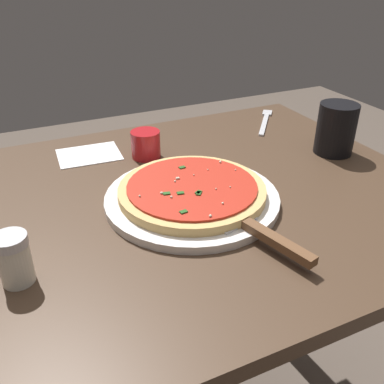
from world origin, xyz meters
name	(u,v)px	position (x,y,z in m)	size (l,w,h in m)	color
restaurant_table	(194,258)	(0.00, 0.00, 0.58)	(0.90, 0.74, 0.74)	black
serving_plate	(192,198)	(-0.02, -0.03, 0.74)	(0.31, 0.31, 0.01)	white
pizza	(192,190)	(-0.02, -0.03, 0.76)	(0.26, 0.26, 0.02)	#DBB26B
pizza_server	(257,231)	(0.02, -0.18, 0.76)	(0.10, 0.22, 0.01)	silver
cup_tall_drink	(336,129)	(0.36, 0.03, 0.79)	(0.08, 0.08, 0.11)	black
cup_small_sauce	(146,144)	(-0.03, 0.18, 0.77)	(0.06, 0.06, 0.06)	#B2191E
napkin_folded_right	(89,155)	(-0.14, 0.25, 0.74)	(0.13, 0.11, 0.00)	white
fork	(265,121)	(0.33, 0.26, 0.74)	(0.13, 0.16, 0.00)	silver
parmesan_shaker	(14,259)	(-0.32, -0.12, 0.77)	(0.05, 0.05, 0.07)	silver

